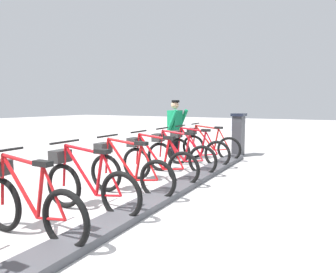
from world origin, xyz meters
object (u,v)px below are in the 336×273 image
(payment_kiosk, at_px, (238,134))
(bike_docked_5, at_px, (87,183))
(worker_near_rack, at_px, (175,127))
(bike_docked_0, at_px, (208,144))
(bike_docked_6, at_px, (27,203))
(bike_docked_3, at_px, (156,161))
(bike_docked_1, at_px, (195,149))
(bike_docked_2, at_px, (178,154))
(bike_docked_4, at_px, (127,171))

(payment_kiosk, bearing_deg, bike_docked_5, 84.29)
(payment_kiosk, height_order, worker_near_rack, worker_near_rack)
(bike_docked_5, xyz_separation_m, worker_near_rack, (0.85, -4.35, 0.48))
(bike_docked_0, bearing_deg, worker_near_rack, 23.97)
(bike_docked_0, distance_m, bike_docked_6, 5.67)
(bike_docked_3, xyz_separation_m, worker_near_rack, (0.85, -2.46, 0.48))
(bike_docked_1, bearing_deg, bike_docked_0, -90.00)
(bike_docked_1, bearing_deg, bike_docked_6, 90.00)
(bike_docked_3, bearing_deg, worker_near_rack, -70.96)
(payment_kiosk, xyz_separation_m, bike_docked_1, (0.57, 1.94, -0.24))
(bike_docked_2, height_order, bike_docked_6, same)
(bike_docked_2, height_order, bike_docked_5, same)
(bike_docked_2, distance_m, worker_near_rack, 1.80)
(payment_kiosk, bearing_deg, bike_docked_6, 85.10)
(payment_kiosk, distance_m, bike_docked_6, 6.70)
(payment_kiosk, relative_size, bike_docked_0, 0.74)
(bike_docked_2, bearing_deg, worker_near_rack, -60.73)
(payment_kiosk, distance_m, bike_docked_1, 2.04)
(bike_docked_0, distance_m, worker_near_rack, 1.05)
(worker_near_rack, bearing_deg, bike_docked_6, 99.10)
(bike_docked_3, relative_size, bike_docked_4, 1.00)
(payment_kiosk, xyz_separation_m, bike_docked_6, (0.57, 6.67, -0.24))
(bike_docked_5, bearing_deg, bike_docked_4, -90.00)
(bike_docked_1, distance_m, bike_docked_5, 3.78)
(bike_docked_2, xyz_separation_m, bike_docked_5, (0.00, 2.84, 0.00))
(bike_docked_3, distance_m, bike_docked_4, 0.95)
(payment_kiosk, height_order, bike_docked_5, payment_kiosk)
(bike_docked_4, height_order, worker_near_rack, worker_near_rack)
(payment_kiosk, distance_m, bike_docked_3, 3.88)
(bike_docked_1, xyz_separation_m, bike_docked_6, (0.00, 4.73, 0.00))
(bike_docked_6, distance_m, worker_near_rack, 5.39)
(bike_docked_5, relative_size, bike_docked_6, 1.00)
(payment_kiosk, relative_size, bike_docked_6, 0.74)
(bike_docked_3, bearing_deg, bike_docked_1, -90.00)
(bike_docked_6, bearing_deg, payment_kiosk, -94.90)
(bike_docked_4, bearing_deg, bike_docked_6, 90.00)
(worker_near_rack, bearing_deg, bike_docked_1, 146.19)
(bike_docked_2, bearing_deg, bike_docked_0, -90.00)
(worker_near_rack, bearing_deg, bike_docked_0, -156.03)
(bike_docked_0, distance_m, bike_docked_5, 4.73)
(bike_docked_0, height_order, bike_docked_2, same)
(payment_kiosk, xyz_separation_m, bike_docked_5, (0.57, 5.72, -0.24))
(bike_docked_1, relative_size, bike_docked_2, 1.00)
(bike_docked_2, bearing_deg, bike_docked_5, 90.00)
(bike_docked_0, height_order, bike_docked_3, same)
(bike_docked_6, xyz_separation_m, worker_near_rack, (0.85, -5.30, 0.48))
(payment_kiosk, bearing_deg, bike_docked_1, 73.57)
(payment_kiosk, xyz_separation_m, bike_docked_2, (0.57, 2.88, -0.24))
(bike_docked_0, distance_m, bike_docked_4, 3.78)
(bike_docked_2, height_order, bike_docked_3, same)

